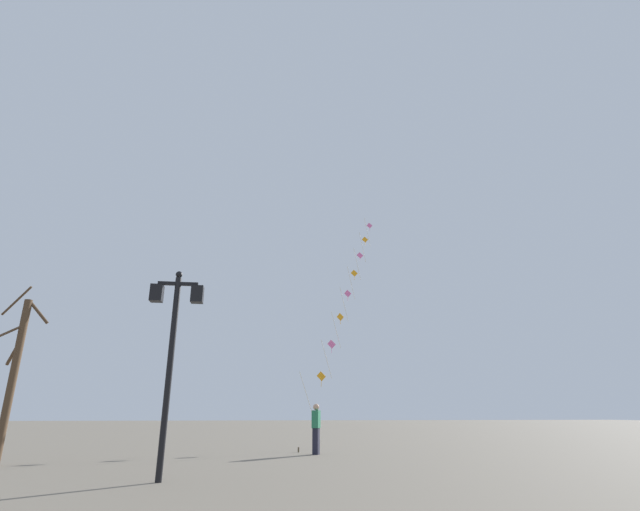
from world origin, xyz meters
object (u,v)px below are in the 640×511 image
Objects in this scene: kite_train at (347,295)px; kite_flyer at (316,427)px; twin_lantern_lamp_post at (173,330)px; bare_tree at (13,372)px.

kite_train reaches higher than kite_flyer.
kite_flyer is at bearing -110.22° from kite_train.
kite_train is at bearing 63.54° from twin_lantern_lamp_post.
kite_train is 2.78× the size of bare_tree.
twin_lantern_lamp_post is 2.71× the size of kite_flyer.
kite_flyer is (4.18, 6.53, -2.31)m from twin_lantern_lamp_post.
bare_tree is (-11.96, -9.66, -5.05)m from kite_train.
bare_tree reaches higher than kite_flyer.
kite_train is 16.18m from bare_tree.
kite_train is 8.38× the size of kite_flyer.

